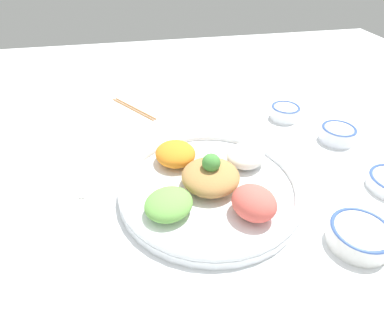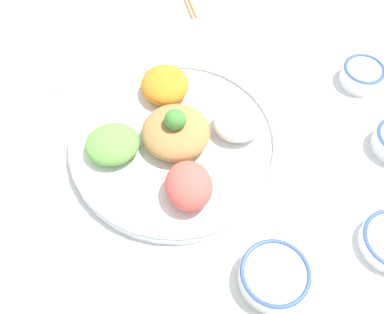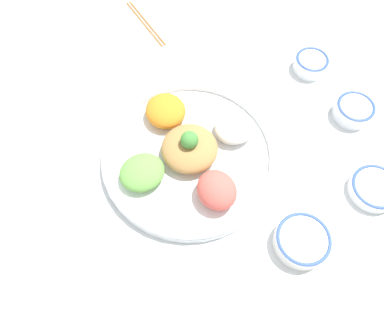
% 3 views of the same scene
% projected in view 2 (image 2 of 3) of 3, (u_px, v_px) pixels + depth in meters
% --- Properties ---
extents(ground_plane, '(2.40, 2.40, 0.00)m').
position_uv_depth(ground_plane, '(157.00, 155.00, 0.85)').
color(ground_plane, white).
extents(salad_platter, '(0.40, 0.40, 0.10)m').
position_uv_depth(salad_platter, '(176.00, 138.00, 0.84)').
color(salad_platter, white).
rests_on(salad_platter, ground_plane).
extents(sauce_bowl_red, '(0.09, 0.09, 0.04)m').
position_uv_depth(sauce_bowl_red, '(362.00, 74.00, 0.93)').
color(sauce_bowl_red, white).
rests_on(sauce_bowl_red, ground_plane).
extents(rice_bowl_plain, '(0.11, 0.11, 0.04)m').
position_uv_depth(rice_bowl_plain, '(274.00, 276.00, 0.70)').
color(rice_bowl_plain, white).
rests_on(rice_bowl_plain, ground_plane).
extents(serving_spoon_extra, '(0.05, 0.13, 0.01)m').
position_uv_depth(serving_spoon_extra, '(81.00, 69.00, 0.96)').
color(serving_spoon_extra, beige).
rests_on(serving_spoon_extra, ground_plane).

